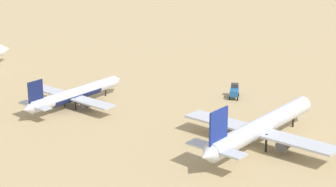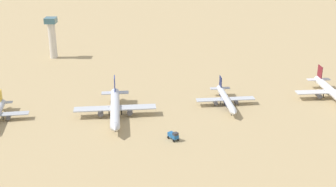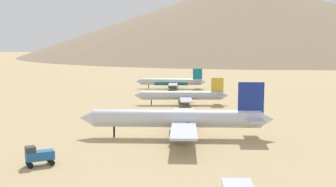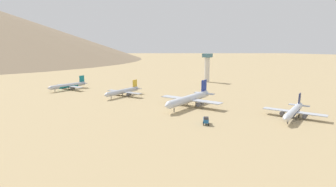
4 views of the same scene
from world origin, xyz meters
TOP-DOWN VIEW (x-y plane):
  - ground_plane at (0.00, 0.00)m, footprint 1800.00×1800.00m
  - parked_jet_2 at (3.28, 0.41)m, footprint 47.84×39.04m
  - parked_jet_3 at (-11.75, 53.76)m, footprint 36.54×29.82m
  - parked_jet_4 at (-21.82, 108.54)m, footprint 44.04×35.90m
  - service_truck at (26.29, 28.17)m, footprint 5.64×5.14m
  - control_tower at (-90.00, -52.38)m, footprint 7.20×7.20m

SIDE VIEW (x-z plane):
  - ground_plane at x=0.00m, z-range 0.00..0.00m
  - service_truck at x=26.29m, z-range 0.13..4.03m
  - parked_jet_3 at x=-11.75m, z-range -1.76..8.78m
  - parked_jet_4 at x=-21.82m, z-range -2.07..10.63m
  - parked_jet_2 at x=3.28m, z-range -2.25..11.55m
  - control_tower at x=-90.00m, z-range 1.67..28.56m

